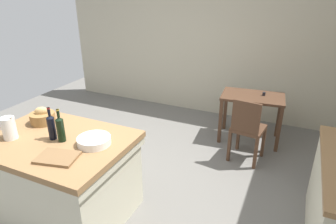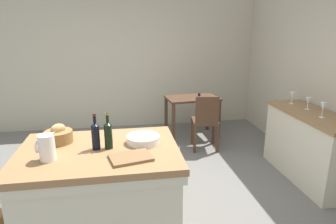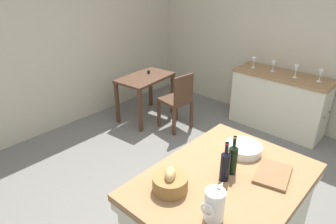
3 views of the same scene
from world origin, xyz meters
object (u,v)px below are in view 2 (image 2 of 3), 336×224
(wooden_chair, at_px, (205,120))
(wine_glass_middle, at_px, (308,101))
(pitcher, at_px, (47,147))
(wash_bowl, at_px, (143,139))
(side_cabinet, at_px, (309,146))
(bread_basket, at_px, (59,136))
(wine_glass_left, at_px, (323,107))
(wine_bottle_amber, at_px, (96,135))
(wine_bottle_dark, at_px, (108,134))
(wine_glass_right, at_px, (292,96))
(island_table, at_px, (101,189))
(writing_desk, at_px, (192,104))
(cutting_board, at_px, (131,157))

(wooden_chair, bearing_deg, wine_glass_middle, -41.02)
(pitcher, xyz_separation_m, wash_bowl, (0.80, 0.24, -0.08))
(wine_glass_middle, bearing_deg, wash_bowl, -160.97)
(side_cabinet, height_order, bread_basket, bread_basket)
(wooden_chair, xyz_separation_m, wine_glass_left, (1.03, -1.30, 0.52))
(wash_bowl, bearing_deg, wine_bottle_amber, -169.53)
(side_cabinet, bearing_deg, wine_glass_left, -97.91)
(side_cabinet, height_order, pitcher, pitcher)
(wooden_chair, relative_size, wine_bottle_dark, 2.80)
(wooden_chair, height_order, wine_glass_left, wine_glass_left)
(pitcher, height_order, wine_glass_right, pitcher)
(island_table, xyz_separation_m, wine_glass_left, (2.56, 0.49, 0.55))
(side_cabinet, distance_m, writing_desk, 2.09)
(wash_bowl, bearing_deg, island_table, -168.58)
(wine_glass_middle, bearing_deg, island_table, -162.12)
(bread_basket, height_order, wine_bottle_dark, wine_bottle_dark)
(wine_bottle_amber, distance_m, wine_glass_right, 2.83)
(cutting_board, bearing_deg, wine_glass_right, 31.20)
(pitcher, distance_m, wine_glass_middle, 3.17)
(side_cabinet, xyz_separation_m, wine_glass_left, (-0.02, -0.18, 0.57))
(wooden_chair, bearing_deg, wine_glass_right, -31.68)
(side_cabinet, relative_size, wooden_chair, 1.55)
(wine_glass_right, bearing_deg, island_table, -156.08)
(wine_bottle_dark, bearing_deg, bread_basket, 154.79)
(cutting_board, distance_m, wine_bottle_dark, 0.34)
(side_cabinet, relative_size, wine_bottle_dark, 4.35)
(writing_desk, bearing_deg, wine_bottle_dark, -119.66)
(wine_glass_left, distance_m, wine_glass_middle, 0.36)
(wooden_chair, distance_m, cutting_board, 2.42)
(side_cabinet, height_order, wash_bowl, wash_bowl)
(writing_desk, distance_m, pitcher, 3.21)
(writing_desk, height_order, wooden_chair, wooden_chair)
(wine_glass_left, bearing_deg, wine_glass_right, 88.87)
(side_cabinet, distance_m, bread_basket, 3.04)
(pitcher, distance_m, bread_basket, 0.39)
(wash_bowl, distance_m, wine_glass_right, 2.41)
(wash_bowl, distance_m, cutting_board, 0.36)
(pitcher, bearing_deg, wine_glass_left, 12.35)
(wooden_chair, height_order, cutting_board, wooden_chair)
(cutting_board, bearing_deg, bread_basket, 143.80)
(island_table, bearing_deg, wine_glass_middle, 17.88)
(island_table, relative_size, writing_desk, 1.50)
(wash_bowl, bearing_deg, wine_glass_left, 10.61)
(writing_desk, height_order, wash_bowl, wash_bowl)
(writing_desk, height_order, wine_glass_right, wine_glass_right)
(writing_desk, distance_m, wine_glass_left, 2.26)
(wine_glass_right, bearing_deg, pitcher, -156.30)
(cutting_board, xyz_separation_m, wine_glass_right, (2.30, 1.39, 0.12))
(island_table, xyz_separation_m, writing_desk, (1.47, 2.43, 0.14))
(wash_bowl, xyz_separation_m, cutting_board, (-0.13, -0.33, -0.02))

